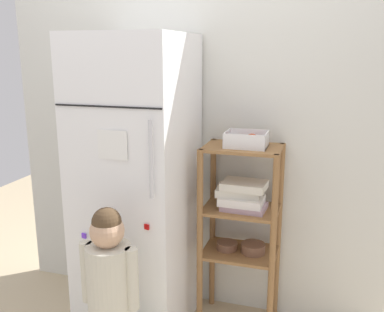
{
  "coord_description": "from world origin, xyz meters",
  "views": [
    {
      "loc": [
        0.79,
        -2.17,
        1.65
      ],
      "look_at": [
        0.12,
        0.02,
        1.09
      ],
      "focal_mm": 40.24,
      "sensor_mm": 36.0,
      "label": 1
    }
  ],
  "objects_px": {
    "child_standing": "(110,280)",
    "fruit_bin": "(248,141)",
    "pantry_shelf_unit": "(241,214)",
    "refrigerator": "(138,188)"
  },
  "relations": [
    {
      "from": "child_standing",
      "to": "fruit_bin",
      "type": "distance_m",
      "value": 1.04
    },
    {
      "from": "child_standing",
      "to": "fruit_bin",
      "type": "relative_size",
      "value": 4.07
    },
    {
      "from": "refrigerator",
      "to": "pantry_shelf_unit",
      "type": "distance_m",
      "value": 0.62
    },
    {
      "from": "fruit_bin",
      "to": "refrigerator",
      "type": "bearing_deg",
      "value": -166.21
    },
    {
      "from": "pantry_shelf_unit",
      "to": "fruit_bin",
      "type": "xyz_separation_m",
      "value": [
        0.03,
        -0.01,
        0.44
      ]
    },
    {
      "from": "refrigerator",
      "to": "child_standing",
      "type": "xyz_separation_m",
      "value": [
        0.07,
        -0.51,
        -0.3
      ]
    },
    {
      "from": "refrigerator",
      "to": "fruit_bin",
      "type": "distance_m",
      "value": 0.69
    },
    {
      "from": "refrigerator",
      "to": "child_standing",
      "type": "relative_size",
      "value": 1.85
    },
    {
      "from": "refrigerator",
      "to": "pantry_shelf_unit",
      "type": "bearing_deg",
      "value": 15.34
    },
    {
      "from": "child_standing",
      "to": "pantry_shelf_unit",
      "type": "height_order",
      "value": "pantry_shelf_unit"
    }
  ]
}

